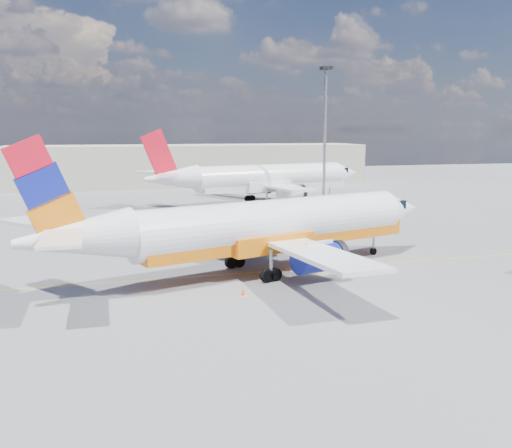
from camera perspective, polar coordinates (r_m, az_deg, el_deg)
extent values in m
plane|color=#5A5A5E|center=(42.41, 3.39, -5.66)|extent=(240.00, 240.00, 0.00)
cube|color=gold|center=(45.15, 2.13, -4.70)|extent=(70.00, 0.15, 0.01)
cube|color=beige|center=(115.35, -6.62, 5.87)|extent=(70.00, 14.00, 8.00)
cylinder|color=white|center=(44.49, 1.92, 0.15)|extent=(23.61, 10.45, 3.64)
cone|color=white|center=(53.62, 14.22, 1.46)|extent=(5.17, 4.75, 3.64)
cone|color=white|center=(37.85, -17.75, -1.36)|extent=(8.19, 5.53, 3.46)
cube|color=black|center=(52.46, 13.13, 1.98)|extent=(2.47, 2.89, 0.75)
cube|color=orange|center=(45.01, 2.47, -1.34)|extent=(23.42, 9.84, 1.29)
cube|color=white|center=(50.11, -4.52, 0.06)|extent=(9.60, 12.78, 0.86)
cube|color=white|center=(37.84, 6.44, -3.04)|extent=(4.14, 13.03, 0.86)
cylinder|color=navy|center=(49.08, -0.81, -1.32)|extent=(4.29, 3.09, 2.04)
cylinder|color=navy|center=(41.41, 6.35, -3.39)|extent=(4.29, 3.09, 2.04)
cylinder|color=black|center=(50.00, 0.85, -1.12)|extent=(1.18, 2.31, 2.25)
cylinder|color=black|center=(42.50, 8.14, -3.10)|extent=(1.18, 2.31, 2.25)
cube|color=orange|center=(37.02, -20.40, 3.38)|extent=(4.90, 1.79, 6.69)
cube|color=white|center=(40.66, -21.28, 0.16)|extent=(5.02, 5.74, 0.19)
cube|color=white|center=(34.06, -18.87, -1.39)|extent=(2.43, 5.39, 0.19)
cylinder|color=gray|center=(51.73, 11.68, -1.56)|extent=(0.24, 0.24, 2.25)
cylinder|color=black|center=(51.94, 11.64, -2.69)|extent=(0.65, 0.42, 0.60)
cylinder|color=black|center=(46.12, -2.13, -3.79)|extent=(1.04, 0.67, 0.96)
cylinder|color=black|center=(41.92, 1.50, -5.14)|extent=(1.04, 0.67, 0.96)
cylinder|color=white|center=(86.82, 1.50, 4.76)|extent=(24.48, 9.10, 3.75)
cone|color=white|center=(94.85, 9.02, 5.05)|extent=(5.14, 4.64, 3.75)
cone|color=white|center=(79.93, -8.47, 4.54)|extent=(8.32, 5.20, 3.56)
cube|color=black|center=(93.87, 8.28, 5.39)|extent=(2.40, 2.89, 0.77)
cube|color=white|center=(87.21, 1.81, 3.95)|extent=(24.33, 8.46, 1.32)
cube|color=white|center=(92.86, -1.80, 4.45)|extent=(9.15, 13.39, 0.89)
cube|color=white|center=(79.48, 3.28, 3.60)|extent=(3.76, 13.29, 0.89)
cylinder|color=white|center=(91.57, 0.22, 3.73)|extent=(4.34, 2.93, 2.09)
cylinder|color=white|center=(83.08, 3.55, 3.12)|extent=(4.34, 2.93, 2.09)
cylinder|color=black|center=(92.43, 1.18, 3.78)|extent=(1.06, 2.38, 2.32)
cylinder|color=black|center=(84.04, 4.57, 3.18)|extent=(1.06, 2.38, 2.32)
cube|color=red|center=(79.16, -9.66, 6.90)|extent=(5.12, 1.48, 6.88)
cube|color=white|center=(82.65, -10.42, 5.14)|extent=(4.92, 5.97, 0.20)
cube|color=white|center=(76.01, -8.72, 4.83)|extent=(2.90, 5.70, 0.20)
cylinder|color=gray|center=(93.09, 7.37, 3.40)|extent=(0.24, 0.24, 2.32)
cylinder|color=black|center=(93.21, 7.35, 2.75)|extent=(0.66, 0.40, 0.62)
cylinder|color=black|center=(88.39, -0.61, 2.59)|extent=(1.06, 0.63, 0.99)
cylinder|color=black|center=(83.80, 1.10, 2.21)|extent=(1.06, 0.63, 0.99)
cube|color=white|center=(38.57, -1.30, -7.15)|extent=(0.36, 0.36, 0.04)
cone|color=#FF3F0A|center=(38.50, -1.30, -6.79)|extent=(0.31, 0.31, 0.47)
cylinder|color=gray|center=(82.12, 6.89, 8.34)|extent=(0.42, 0.42, 19.13)
cube|color=black|center=(82.54, 7.03, 15.19)|extent=(1.43, 1.43, 0.48)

